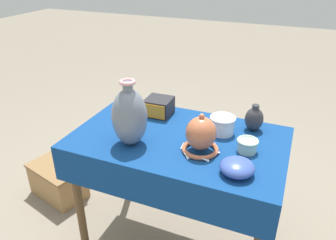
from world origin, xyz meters
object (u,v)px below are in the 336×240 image
object	(u,v)px
wooden_crate	(58,180)
vase_dome_bell	(201,136)
mosaic_tile_box	(159,107)
vase_tall_bulbous	(130,117)
bowl_shallow_cobalt	(237,167)
cup_wide_celadon	(247,145)
cup_wide_porcelain	(222,124)
jar_round_charcoal	(254,119)

from	to	relation	value
wooden_crate	vase_dome_bell	bearing A→B (deg)	6.19
vase_dome_bell	mosaic_tile_box	distance (m)	0.44
vase_tall_bulbous	bowl_shallow_cobalt	world-z (taller)	vase_tall_bulbous
vase_tall_bulbous	cup_wide_celadon	xyz separation A→B (m)	(0.53, 0.14, -0.11)
cup_wide_porcelain	vase_tall_bulbous	bearing A→B (deg)	-144.52
bowl_shallow_cobalt	jar_round_charcoal	bearing A→B (deg)	90.48
mosaic_tile_box	bowl_shallow_cobalt	bearing A→B (deg)	-38.09
vase_tall_bulbous	vase_dome_bell	distance (m)	0.34
mosaic_tile_box	bowl_shallow_cobalt	distance (m)	0.66
vase_tall_bulbous	wooden_crate	world-z (taller)	vase_tall_bulbous
cup_wide_celadon	jar_round_charcoal	distance (m)	0.22
mosaic_tile_box	jar_round_charcoal	bearing A→B (deg)	0.68
vase_dome_bell	bowl_shallow_cobalt	world-z (taller)	vase_dome_bell
mosaic_tile_box	cup_wide_celadon	xyz separation A→B (m)	(0.54, -0.20, -0.01)
vase_tall_bulbous	cup_wide_porcelain	bearing A→B (deg)	35.48
vase_dome_bell	wooden_crate	world-z (taller)	vase_dome_bell
vase_dome_bell	cup_wide_porcelain	size ratio (longest dim) A/B	1.50
cup_wide_celadon	bowl_shallow_cobalt	bearing A→B (deg)	-91.91
jar_round_charcoal	bowl_shallow_cobalt	bearing A→B (deg)	-89.52
vase_dome_bell	cup_wide_celadon	world-z (taller)	vase_dome_bell
mosaic_tile_box	bowl_shallow_cobalt	world-z (taller)	mosaic_tile_box
wooden_crate	cup_wide_celadon	bearing A→B (deg)	11.23
jar_round_charcoal	mosaic_tile_box	bearing A→B (deg)	-177.66
cup_wide_celadon	wooden_crate	xyz separation A→B (m)	(-1.27, 0.08, -0.64)
cup_wide_celadon	wooden_crate	world-z (taller)	cup_wide_celadon
vase_tall_bulbous	cup_wide_celadon	world-z (taller)	vase_tall_bulbous
wooden_crate	jar_round_charcoal	bearing A→B (deg)	21.23
mosaic_tile_box	wooden_crate	distance (m)	0.99
vase_dome_bell	wooden_crate	size ratio (longest dim) A/B	0.45
bowl_shallow_cobalt	mosaic_tile_box	bearing A→B (deg)	143.57
bowl_shallow_cobalt	wooden_crate	bearing A→B (deg)	167.73
vase_tall_bulbous	jar_round_charcoal	xyz separation A→B (m)	(0.52, 0.37, -0.08)
bowl_shallow_cobalt	cup_wide_porcelain	xyz separation A→B (m)	(-0.14, 0.32, 0.02)
vase_dome_bell	cup_wide_celadon	size ratio (longest dim) A/B	1.98
vase_tall_bulbous	cup_wide_celadon	bearing A→B (deg)	15.17
vase_tall_bulbous	cup_wide_celadon	distance (m)	0.56
mosaic_tile_box	cup_wide_celadon	bearing A→B (deg)	-22.14
mosaic_tile_box	cup_wide_porcelain	xyz separation A→B (m)	(0.39, -0.07, 0.00)
cup_wide_porcelain	wooden_crate	distance (m)	1.30
bowl_shallow_cobalt	cup_wide_celadon	distance (m)	0.19
wooden_crate	bowl_shallow_cobalt	bearing A→B (deg)	2.76
vase_tall_bulbous	vase_dome_bell	bearing A→B (deg)	10.61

